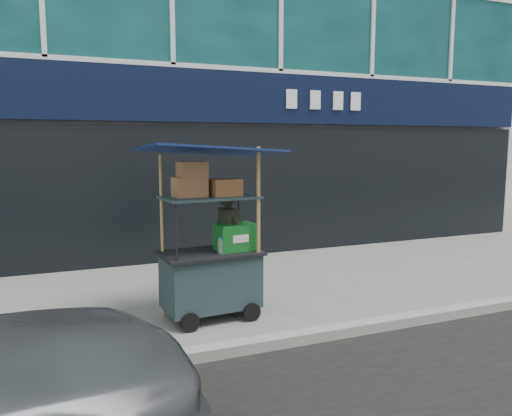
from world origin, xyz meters
name	(u,v)px	position (x,y,z in m)	size (l,w,h in m)	color
ground	(263,341)	(0.00, 0.00, 0.00)	(80.00, 80.00, 0.00)	slate
curb	(271,343)	(0.00, -0.20, 0.06)	(80.00, 0.18, 0.12)	gray
vendor_cart	(212,258)	(-0.28, 0.90, 0.73)	(1.63, 1.21, 2.09)	#19262A
vendor_man	(231,247)	(0.00, 1.01, 0.82)	(0.60, 0.39, 1.63)	#282A1F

